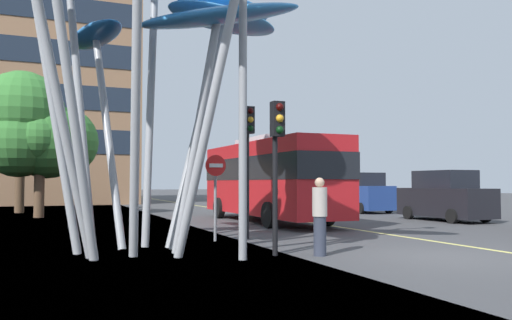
{
  "coord_description": "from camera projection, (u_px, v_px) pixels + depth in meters",
  "views": [
    {
      "loc": [
        -8.28,
        -9.47,
        1.66
      ],
      "look_at": [
        -1.04,
        8.58,
        2.5
      ],
      "focal_mm": 36.87,
      "sensor_mm": 36.0,
      "label": 1
    }
  ],
  "objects": [
    {
      "name": "street_lamp",
      "position": [
        259.0,
        37.0,
        11.62
      ],
      "size": [
        1.7,
        0.44,
        7.64
      ],
      "color": "gray",
      "rests_on": "ground"
    },
    {
      "name": "tree_pavement_near",
      "position": [
        37.0,
        133.0,
        25.5
      ],
      "size": [
        5.6,
        4.18,
        7.06
      ],
      "color": "brown",
      "rests_on": "ground"
    },
    {
      "name": "pedestrian",
      "position": [
        320.0,
        216.0,
        11.92
      ],
      "size": [
        0.34,
        0.34,
        1.77
      ],
      "color": "#2D3342",
      "rests_on": "ground"
    },
    {
      "name": "car_side_street",
      "position": [
        296.0,
        193.0,
        36.12
      ],
      "size": [
        1.91,
        3.94,
        2.03
      ],
      "color": "gold",
      "rests_on": "ground"
    },
    {
      "name": "car_parked_mid",
      "position": [
        445.0,
        197.0,
        22.96
      ],
      "size": [
        1.93,
        4.47,
        2.19
      ],
      "color": "black",
      "rests_on": "ground"
    },
    {
      "name": "traffic_light_kerb_far",
      "position": [
        248.0,
        143.0,
        15.56
      ],
      "size": [
        0.28,
        0.42,
        3.91
      ],
      "color": "black",
      "rests_on": "ground"
    },
    {
      "name": "ground",
      "position": [
        416.0,
        260.0,
        11.53
      ],
      "size": [
        120.0,
        240.0,
        0.1
      ],
      "color": "#424244"
    },
    {
      "name": "car_parked_far",
      "position": [
        363.0,
        194.0,
        29.35
      ],
      "size": [
        1.98,
        3.8,
        2.21
      ],
      "color": "navy",
      "rests_on": "ground"
    },
    {
      "name": "no_entry_sign",
      "position": [
        215.0,
        184.0,
        14.92
      ],
      "size": [
        0.6,
        0.12,
        2.45
      ],
      "color": "gray",
      "rests_on": "ground"
    },
    {
      "name": "traffic_light_kerb_near",
      "position": [
        277.0,
        144.0,
        11.96
      ],
      "size": [
        0.28,
        0.42,
        3.5
      ],
      "color": "black",
      "rests_on": "ground"
    },
    {
      "name": "tree_pavement_far",
      "position": [
        16.0,
        133.0,
        29.53
      ],
      "size": [
        4.38,
        4.61,
        6.43
      ],
      "color": "brown",
      "rests_on": "ground"
    },
    {
      "name": "backdrop_building",
      "position": [
        7.0,
        41.0,
        42.23
      ],
      "size": [
        19.83,
        11.13,
        26.04
      ],
      "color": "#936B4C",
      "rests_on": "ground"
    },
    {
      "name": "red_bus",
      "position": [
        269.0,
        176.0,
        22.23
      ],
      "size": [
        2.77,
        10.01,
        3.56
      ],
      "color": "red",
      "rests_on": "ground"
    }
  ]
}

